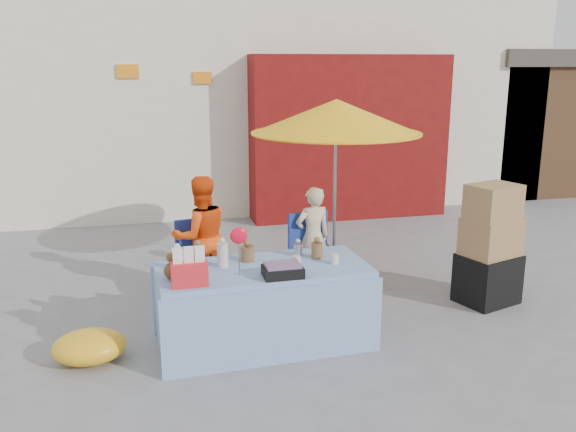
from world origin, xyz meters
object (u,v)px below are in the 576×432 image
object	(u,v)px
box_stack	(490,249)
chair_left	(203,276)
market_table	(263,304)
vendor_orange	(201,237)
chair_right	(316,267)
umbrella	(336,117)
vendor_beige	(313,237)

from	to	relation	value
box_stack	chair_left	bearing A→B (deg)	164.72
market_table	vendor_orange	size ratio (longest dim) A/B	1.46
chair_left	chair_right	size ratio (longest dim) A/B	1.00
umbrella	vendor_orange	bearing A→B (deg)	-174.47
vendor_orange	chair_right	bearing A→B (deg)	163.50
chair_right	umbrella	distance (m)	1.69
chair_left	chair_right	distance (m)	1.25
market_table	chair_right	distance (m)	1.46
box_stack	umbrella	bearing A→B (deg)	141.51
vendor_beige	box_stack	xyz separation A→B (m)	(1.66, -0.93, 0.02)
chair_left	vendor_beige	distance (m)	1.30
chair_left	chair_right	world-z (taller)	same
vendor_orange	vendor_beige	xyz separation A→B (m)	(1.25, 0.00, -0.09)
vendor_beige	umbrella	world-z (taller)	umbrella
umbrella	chair_left	bearing A→B (deg)	-169.62
market_table	vendor_beige	world-z (taller)	market_table
chair_right	vendor_beige	xyz separation A→B (m)	(0.00, 0.13, 0.32)
market_table	chair_left	bearing A→B (deg)	106.36
chair_right	box_stack	world-z (taller)	box_stack
market_table	umbrella	size ratio (longest dim) A/B	0.93
vendor_beige	umbrella	bearing A→B (deg)	-163.78
market_table	chair_left	xyz separation A→B (m)	(-0.41, 1.19, -0.12)
chair_right	box_stack	size ratio (longest dim) A/B	0.66
vendor_orange	vendor_beige	distance (m)	1.25
market_table	chair_right	world-z (taller)	market_table
chair_right	umbrella	xyz separation A→B (m)	(0.30, 0.28, 1.64)
chair_right	vendor_beige	world-z (taller)	vendor_beige
vendor_beige	chair_left	bearing A→B (deg)	-4.22
chair_left	box_stack	xyz separation A→B (m)	(2.91, -0.80, 0.33)
umbrella	chair_right	bearing A→B (deg)	-136.79
market_table	vendor_orange	world-z (taller)	vendor_orange
chair_left	vendor_orange	distance (m)	0.43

